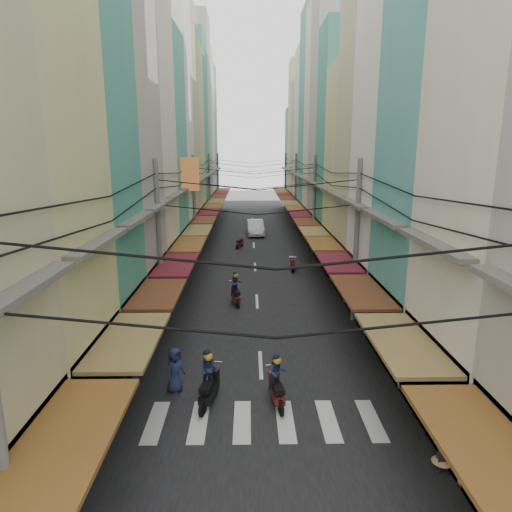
{
  "coord_description": "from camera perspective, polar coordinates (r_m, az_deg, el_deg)",
  "views": [
    {
      "loc": [
        -0.47,
        -19.17,
        8.6
      ],
      "look_at": [
        -0.06,
        5.9,
        2.75
      ],
      "focal_mm": 32.0,
      "sensor_mm": 36.0,
      "label": 1
    }
  ],
  "objects": [
    {
      "name": "parked_scooters",
      "position": [
        19.11,
        14.19,
        -12.47
      ],
      "size": [
        13.04,
        13.79,
        0.98
      ],
      "color": "black",
      "rests_on": "ground"
    },
    {
      "name": "bicycle",
      "position": [
        22.48,
        15.49,
        -9.86
      ],
      "size": [
        1.62,
        1.05,
        1.04
      ],
      "primitive_type": "imported",
      "rotation": [
        0.0,
        0.0,
        1.92
      ],
      "color": "black",
      "rests_on": "ground"
    },
    {
      "name": "road",
      "position": [
        40.1,
        -0.25,
        0.77
      ],
      "size": [
        10.0,
        80.0,
        0.02
      ],
      "primitive_type": "cube",
      "color": "black",
      "rests_on": "ground"
    },
    {
      "name": "pedestrians",
      "position": [
        23.01,
        -11.06,
        -6.34
      ],
      "size": [
        12.52,
        21.5,
        2.13
      ],
      "color": "black",
      "rests_on": "ground"
    },
    {
      "name": "sidewalk_left",
      "position": [
        40.54,
        -9.47,
        0.75
      ],
      "size": [
        3.0,
        80.0,
        0.06
      ],
      "primitive_type": "cube",
      "color": "gray",
      "rests_on": "ground"
    },
    {
      "name": "crosswalk",
      "position": [
        15.72,
        0.98,
        -19.92
      ],
      "size": [
        7.55,
        2.4,
        0.01
      ],
      "color": "silver",
      "rests_on": "ground"
    },
    {
      "name": "traffic_sign",
      "position": [
        17.47,
        20.82,
        -9.64
      ],
      "size": [
        0.1,
        0.63,
        2.88
      ],
      "color": "slate",
      "rests_on": "ground"
    },
    {
      "name": "building_row_right",
      "position": [
        36.59,
        12.7,
        14.1
      ],
      "size": [
        7.8,
        68.98,
        22.59
      ],
      "color": "teal",
      "rests_on": "ground"
    },
    {
      "name": "moving_scooters",
      "position": [
        24.35,
        -0.93,
        -6.14
      ],
      "size": [
        5.04,
        34.07,
        1.99
      ],
      "color": "black",
      "rests_on": "ground"
    },
    {
      "name": "market_umbrella",
      "position": [
        17.05,
        22.57,
        -10.03
      ],
      "size": [
        2.35,
        2.35,
        2.48
      ],
      "color": "#B2B2B7",
      "rests_on": "ground"
    },
    {
      "name": "sidewalk_right",
      "position": [
        40.69,
        8.95,
        0.82
      ],
      "size": [
        3.0,
        80.0,
        0.06
      ],
      "primitive_type": "cube",
      "color": "gray",
      "rests_on": "ground"
    },
    {
      "name": "white_car",
      "position": [
        47.26,
        -0.09,
        2.65
      ],
      "size": [
        5.56,
        2.38,
        1.93
      ],
      "primitive_type": "imported",
      "rotation": [
        0.0,
        0.0,
        0.04
      ],
      "color": "white",
      "rests_on": "ground"
    },
    {
      "name": "utility_poles",
      "position": [
        34.24,
        -0.15,
        9.77
      ],
      "size": [
        10.2,
        66.13,
        8.2
      ],
      "color": "slate",
      "rests_on": "ground"
    },
    {
      "name": "ground",
      "position": [
        21.01,
        0.43,
        -11.02
      ],
      "size": [
        160.0,
        160.0,
        0.0
      ],
      "primitive_type": "plane",
      "color": "slate",
      "rests_on": "ground"
    },
    {
      "name": "building_row_left",
      "position": [
        36.52,
        -13.15,
        14.66
      ],
      "size": [
        7.8,
        67.67,
        23.7
      ],
      "color": "silver",
      "rests_on": "ground"
    }
  ]
}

